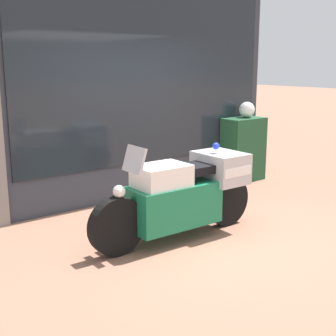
# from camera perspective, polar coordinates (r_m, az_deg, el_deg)

# --- Properties ---
(ground_plane) EXTENTS (60.00, 60.00, 0.00)m
(ground_plane) POSITION_cam_1_polar(r_m,az_deg,el_deg) (5.93, 4.67, -7.72)
(ground_plane) COLOR #8E604C
(shop_building) EXTENTS (5.77, 0.55, 4.18)m
(shop_building) POSITION_cam_1_polar(r_m,az_deg,el_deg) (6.93, -9.37, 12.81)
(shop_building) COLOR #333842
(shop_building) RESTS_ON ground
(window_display) EXTENTS (4.28, 0.30, 1.85)m
(window_display) POSITION_cam_1_polar(r_m,az_deg,el_deg) (7.59, -3.18, 0.42)
(window_display) COLOR slate
(window_display) RESTS_ON ground
(paramedic_motorcycle) EXTENTS (2.30, 0.65, 1.19)m
(paramedic_motorcycle) POSITION_cam_1_polar(r_m,az_deg,el_deg) (5.59, 1.97, -2.99)
(paramedic_motorcycle) COLOR black
(paramedic_motorcycle) RESTS_ON ground
(utility_cabinet) EXTENTS (0.76, 0.42, 1.12)m
(utility_cabinet) POSITION_cam_1_polar(r_m,az_deg,el_deg) (8.40, 9.15, 2.25)
(utility_cabinet) COLOR #1E4C2D
(utility_cabinet) RESTS_ON ground
(white_helmet) EXTENTS (0.27, 0.27, 0.27)m
(white_helmet) POSITION_cam_1_polar(r_m,az_deg,el_deg) (8.38, 9.59, 7.02)
(white_helmet) COLOR white
(white_helmet) RESTS_ON utility_cabinet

